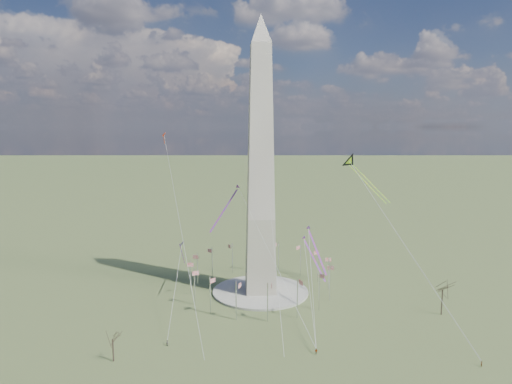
{
  "coord_description": "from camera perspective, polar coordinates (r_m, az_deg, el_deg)",
  "views": [
    {
      "loc": [
        -14.36,
        -164.18,
        61.9
      ],
      "look_at": [
        -1.68,
        0.0,
        38.34
      ],
      "focal_mm": 32.0,
      "sensor_mm": 36.0,
      "label": 1
    }
  ],
  "objects": [
    {
      "name": "kite_streamer_right",
      "position": [
        179.29,
        6.92,
        -7.61
      ],
      "size": [
        6.1,
        18.7,
        13.09
      ],
      "rotation": [
        0.0,
        0.0,
        3.4
      ],
      "color": "#DB2248",
      "rests_on": "ground"
    },
    {
      "name": "kite_diamond_purple",
      "position": [
        175.19,
        -9.23,
        -6.67
      ],
      "size": [
        1.97,
        3.06,
        9.37
      ],
      "rotation": [
        0.0,
        0.0,
        2.61
      ],
      "color": "navy",
      "rests_on": "ground"
    },
    {
      "name": "person_centre",
      "position": [
        133.55,
        7.54,
        -19.14
      ],
      "size": [
        0.99,
        0.45,
        1.66
      ],
      "primitive_type": "imported",
      "rotation": [
        0.0,
        0.0,
        3.09
      ],
      "color": "gray",
      "rests_on": "ground"
    },
    {
      "name": "tree_near",
      "position": [
        165.58,
        22.31,
        -11.03
      ],
      "size": [
        7.41,
        7.41,
        12.96
      ],
      "color": "#423128",
      "rests_on": "ground"
    },
    {
      "name": "kite_streamer_left",
      "position": [
        164.58,
        7.33,
        -6.53
      ],
      "size": [
        3.97,
        18.97,
        13.06
      ],
      "rotation": [
        0.0,
        0.0,
        3.29
      ],
      "color": "#DB2248",
      "rests_on": "ground"
    },
    {
      "name": "person_west",
      "position": [
        139.19,
        -11.03,
        -18.04
      ],
      "size": [
        1.01,
        1.01,
        1.65
      ],
      "primitive_type": "imported",
      "rotation": [
        0.0,
        0.0,
        2.37
      ],
      "color": "gray",
      "rests_on": "ground"
    },
    {
      "name": "ground",
      "position": [
        176.05,
        0.56,
        -12.44
      ],
      "size": [
        2000.0,
        2000.0,
        0.0
      ],
      "primitive_type": "plane",
      "color": "#3E542A",
      "rests_on": "ground"
    },
    {
      "name": "kite_streamer_mid",
      "position": [
        165.19,
        -3.46,
        -1.32
      ],
      "size": [
        11.5,
        18.49,
        14.21
      ],
      "rotation": [
        0.0,
        0.0,
        2.61
      ],
      "color": "#DB2248",
      "rests_on": "ground"
    },
    {
      "name": "plaza",
      "position": [
        175.91,
        0.56,
        -12.32
      ],
      "size": [
        36.0,
        36.0,
        0.8
      ],
      "primitive_type": "cylinder",
      "color": "#AEAC9F",
      "rests_on": "ground"
    },
    {
      "name": "flagpole_ring",
      "position": [
        173.62,
        0.56,
        -10.19
      ],
      "size": [
        54.4,
        54.4,
        13.0
      ],
      "color": "silver",
      "rests_on": "ground"
    },
    {
      "name": "person_east",
      "position": [
        139.66,
        26.35,
        -18.69
      ],
      "size": [
        0.69,
        0.68,
        1.6
      ],
      "primitive_type": "imported",
      "rotation": [
        0.0,
        0.0,
        3.88
      ],
      "color": "gray",
      "rests_on": "ground"
    },
    {
      "name": "kite_small_red",
      "position": [
        200.16,
        -11.44,
        6.94
      ],
      "size": [
        1.64,
        1.78,
        4.95
      ],
      "rotation": [
        0.0,
        0.0,
        3.04
      ],
      "color": "#E9421B",
      "rests_on": "ground"
    },
    {
      "name": "kite_small_white",
      "position": [
        208.49,
        0.71,
        9.6
      ],
      "size": [
        1.27,
        2.08,
        4.76
      ],
      "rotation": [
        0.0,
        0.0,
        2.75
      ],
      "color": "silver",
      "rests_on": "ground"
    },
    {
      "name": "tree_far",
      "position": [
        132.12,
        -17.5,
        -16.94
      ],
      "size": [
        5.38,
        5.38,
        9.42
      ],
      "color": "#423128",
      "rests_on": "ground"
    },
    {
      "name": "kite_delta_black",
      "position": [
        184.42,
        11.86,
        3.49
      ],
      "size": [
        15.85,
        20.78,
        17.82
      ],
      "rotation": [
        0.0,
        0.0,
        3.71
      ],
      "color": "black",
      "rests_on": "ground"
    },
    {
      "name": "washington_monument",
      "position": [
        165.4,
        0.58,
        3.31
      ],
      "size": [
        15.56,
        15.56,
        100.0
      ],
      "color": "#B9B49B",
      "rests_on": "plaza"
    }
  ]
}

